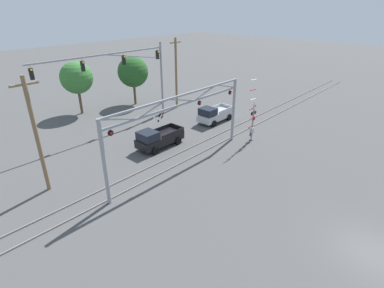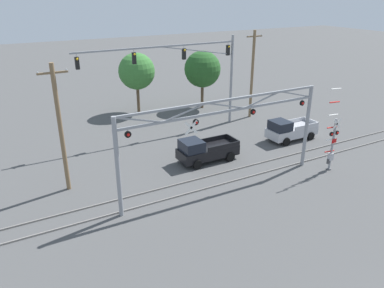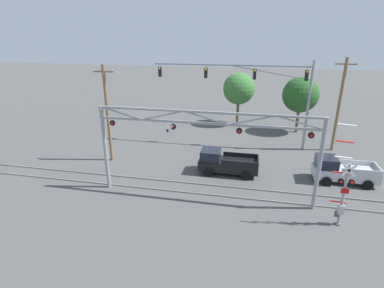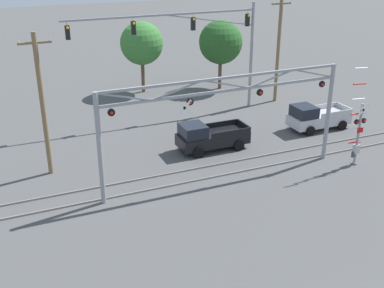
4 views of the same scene
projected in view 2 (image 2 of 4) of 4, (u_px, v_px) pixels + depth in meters
The scene contains 11 objects.
rail_track_near at pixel (221, 184), 25.59m from camera, with size 80.00×0.08×0.10m, color gray.
rail_track_far at pixel (210, 176), 26.75m from camera, with size 80.00×0.08×0.10m, color gray.
crossing_gantry at pixel (225, 128), 23.73m from camera, with size 14.60×0.29×6.15m.
crossing_signal_mast at pixel (332, 143), 26.98m from camera, with size 1.42×0.35×6.25m.
traffic_signal_span at pixel (194, 65), 33.71m from camera, with size 15.03×0.39×8.51m.
pickup_truck_lead at pixel (205, 150), 28.82m from camera, with size 4.74×2.11×1.93m.
pickup_truck_following at pixel (289, 130), 32.96m from camera, with size 4.58×2.11×1.93m.
utility_pole_left at pixel (60, 128), 23.47m from camera, with size 1.80×0.28×8.42m.
utility_pole_right at pixel (252, 74), 37.64m from camera, with size 1.80×0.28×8.78m.
background_tree_beyond_span at pixel (202, 69), 40.73m from camera, with size 3.97×3.97×6.33m.
background_tree_far_left_verge at pixel (137, 71), 39.13m from camera, with size 3.82×3.82×6.37m.
Camera 2 is at (-12.54, -3.96, 12.40)m, focal length 35.00 mm.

